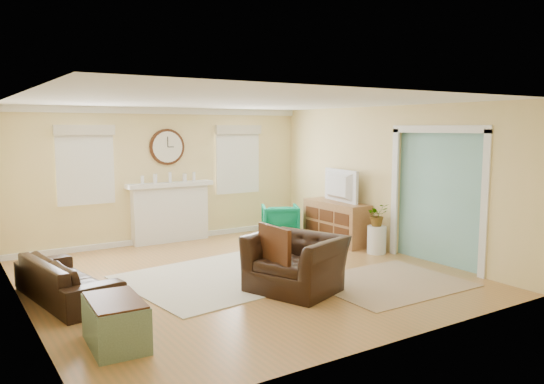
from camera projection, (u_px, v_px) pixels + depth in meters
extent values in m
plane|color=olive|center=(322.00, 262.00, 8.79)|extent=(9.00, 9.00, 0.00)
cube|color=#E0CB81|center=(235.00, 172.00, 11.14)|extent=(9.00, 0.02, 2.60)
cube|color=#E0CB81|center=(484.00, 208.00, 6.13)|extent=(9.00, 0.02, 2.60)
cube|color=#E0CB81|center=(21.00, 207.00, 6.22)|extent=(0.02, 6.00, 2.60)
cube|color=#E0CB81|center=(493.00, 172.00, 11.05)|extent=(0.02, 6.00, 2.60)
cube|color=white|center=(324.00, 104.00, 8.47)|extent=(9.00, 6.00, 0.02)
cube|color=#E0CB81|center=(339.00, 174.00, 10.61)|extent=(0.12, 3.20, 2.60)
cube|color=#E0CB81|center=(520.00, 195.00, 7.35)|extent=(0.12, 1.00, 2.60)
cube|color=#E0CB81|center=(442.00, 116.00, 8.38)|extent=(0.12, 1.80, 0.40)
cube|color=white|center=(395.00, 192.00, 9.26)|extent=(0.04, 0.12, 2.20)
cube|color=white|center=(485.00, 205.00, 7.75)|extent=(0.04, 0.12, 2.20)
cube|color=white|center=(438.00, 129.00, 8.37)|extent=(0.04, 1.92, 0.12)
cube|color=#72B1A6|center=(392.00, 179.00, 9.47)|extent=(0.02, 6.00, 2.60)
cube|color=white|center=(170.00, 214.00, 10.32)|extent=(1.50, 0.24, 1.10)
cube|color=white|center=(170.00, 184.00, 10.23)|extent=(1.70, 0.30, 0.08)
cube|color=black|center=(168.00, 216.00, 10.41)|extent=(0.85, 0.02, 0.75)
cube|color=gold|center=(171.00, 221.00, 10.33)|extent=(0.85, 0.02, 0.62)
cylinder|color=#481F0F|center=(167.00, 147.00, 10.24)|extent=(0.70, 0.06, 0.70)
cylinder|color=silver|center=(168.00, 147.00, 10.21)|extent=(0.60, 0.01, 0.60)
cube|color=black|center=(168.00, 142.00, 10.19)|extent=(0.02, 0.01, 0.20)
cube|color=black|center=(171.00, 147.00, 10.24)|extent=(0.12, 0.01, 0.02)
cube|color=white|center=(85.00, 165.00, 9.45)|extent=(0.90, 0.03, 1.30)
cube|color=white|center=(85.00, 166.00, 9.43)|extent=(1.00, 0.04, 1.40)
cube|color=beige|center=(84.00, 130.00, 9.32)|extent=(1.05, 0.10, 0.18)
cube|color=white|center=(237.00, 160.00, 11.12)|extent=(0.90, 0.03, 1.30)
cube|color=white|center=(238.00, 160.00, 11.09)|extent=(1.00, 0.04, 1.40)
cube|color=beige|center=(238.00, 130.00, 10.98)|extent=(1.05, 0.10, 0.18)
cube|color=white|center=(492.00, 182.00, 11.05)|extent=(0.03, 1.60, 2.10)
cube|color=white|center=(491.00, 182.00, 11.04)|extent=(0.03, 1.70, 2.20)
cylinder|color=gold|center=(448.00, 116.00, 10.10)|extent=(0.02, 0.02, 0.30)
sphere|color=white|center=(447.00, 129.00, 10.13)|extent=(0.30, 0.30, 0.30)
cube|color=beige|center=(221.00, 277.00, 7.88)|extent=(2.92, 2.62, 0.01)
cube|color=tan|center=(388.00, 283.00, 7.62)|extent=(2.07, 1.70, 0.01)
cube|color=slate|center=(433.00, 241.00, 10.41)|extent=(2.58, 3.22, 0.01)
imported|color=black|center=(67.00, 279.00, 6.87)|extent=(1.04, 2.00, 0.56)
imported|color=black|center=(296.00, 263.00, 7.24)|extent=(1.38, 1.47, 0.76)
imported|color=#0B673E|center=(280.00, 221.00, 10.75)|extent=(0.97, 0.98, 0.67)
cube|color=gray|center=(116.00, 323.00, 5.42)|extent=(0.57, 0.88, 0.47)
cube|color=#481F0F|center=(115.00, 300.00, 5.39)|extent=(0.54, 0.84, 0.02)
cube|color=#A26E41|center=(336.00, 222.00, 10.26)|extent=(0.50, 1.49, 0.80)
cube|color=#481F0F|center=(341.00, 219.00, 9.73)|extent=(0.01, 0.40, 0.22)
cube|color=#481F0F|center=(341.00, 234.00, 9.77)|extent=(0.01, 0.40, 0.22)
cube|color=#481F0F|center=(326.00, 216.00, 10.11)|extent=(0.01, 0.40, 0.22)
cube|color=#481F0F|center=(326.00, 230.00, 10.14)|extent=(0.01, 0.40, 0.22)
cube|color=#481F0F|center=(312.00, 213.00, 10.48)|extent=(0.01, 0.40, 0.22)
cube|color=#481F0F|center=(312.00, 226.00, 10.52)|extent=(0.01, 0.40, 0.22)
imported|color=black|center=(336.00, 186.00, 10.17)|extent=(0.28, 1.10, 0.63)
cylinder|color=white|center=(377.00, 240.00, 9.39)|extent=(0.33, 0.33, 0.49)
imported|color=#337F33|center=(377.00, 215.00, 9.34)|extent=(0.41, 0.37, 0.40)
imported|color=#481F0F|center=(434.00, 225.00, 10.37)|extent=(1.44, 2.05, 0.66)
cube|color=slate|center=(388.00, 211.00, 11.30)|extent=(0.46, 0.46, 0.05)
cube|color=slate|center=(388.00, 199.00, 11.27)|extent=(0.43, 0.08, 0.50)
cylinder|color=black|center=(387.00, 220.00, 11.57)|extent=(0.03, 0.03, 0.42)
cylinder|color=black|center=(399.00, 222.00, 11.30)|extent=(0.03, 0.03, 0.42)
cylinder|color=black|center=(376.00, 222.00, 11.36)|extent=(0.03, 0.03, 0.42)
cylinder|color=black|center=(388.00, 224.00, 11.09)|extent=(0.03, 0.03, 0.42)
cube|color=slate|center=(481.00, 229.00, 9.57)|extent=(0.46, 0.46, 0.05)
cube|color=slate|center=(482.00, 216.00, 9.54)|extent=(0.38, 0.14, 0.45)
cylinder|color=black|center=(479.00, 243.00, 9.40)|extent=(0.03, 0.03, 0.38)
cylinder|color=black|center=(468.00, 239.00, 9.69)|extent=(0.03, 0.03, 0.38)
cylinder|color=black|center=(493.00, 241.00, 9.51)|extent=(0.03, 0.03, 0.38)
cylinder|color=black|center=(481.00, 238.00, 9.79)|extent=(0.03, 0.03, 0.38)
cube|color=white|center=(410.00, 221.00, 9.97)|extent=(0.51, 0.51, 0.05)
cube|color=white|center=(410.00, 207.00, 9.94)|extent=(0.12, 0.45, 0.53)
cylinder|color=black|center=(395.00, 233.00, 10.09)|extent=(0.03, 0.03, 0.44)
cylinder|color=black|center=(411.00, 232.00, 10.24)|extent=(0.03, 0.03, 0.44)
cylinder|color=black|center=(407.00, 237.00, 9.77)|extent=(0.03, 0.03, 0.44)
cylinder|color=black|center=(423.00, 235.00, 9.91)|extent=(0.03, 0.03, 0.44)
cube|color=slate|center=(461.00, 215.00, 10.68)|extent=(0.55, 0.55, 0.05)
cube|color=slate|center=(462.00, 202.00, 10.64)|extent=(0.17, 0.44, 0.53)
cylinder|color=black|center=(473.00, 227.00, 10.72)|extent=(0.03, 0.03, 0.45)
cylinder|color=black|center=(466.00, 229.00, 10.45)|extent=(0.03, 0.03, 0.45)
cylinder|color=black|center=(455.00, 225.00, 10.96)|extent=(0.03, 0.03, 0.45)
cylinder|color=black|center=(448.00, 227.00, 10.69)|extent=(0.03, 0.03, 0.45)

